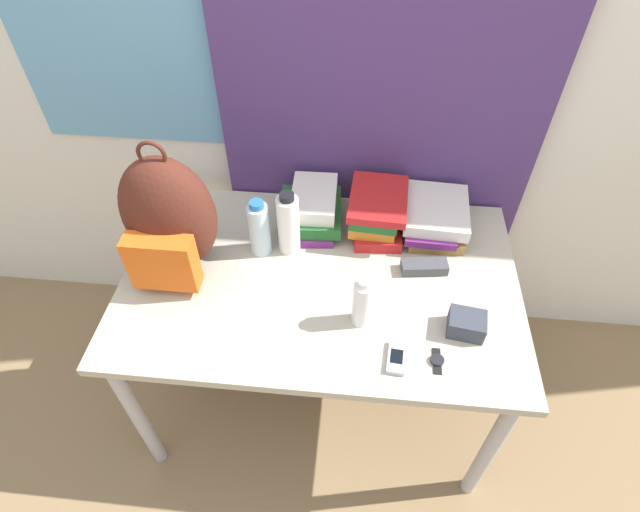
{
  "coord_description": "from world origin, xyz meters",
  "views": [
    {
      "loc": [
        0.1,
        -0.66,
        1.94
      ],
      "look_at": [
        0.0,
        0.41,
        0.82
      ],
      "focal_mm": 28.0,
      "sensor_mm": 36.0,
      "label": 1
    }
  ],
  "objects": [
    {
      "name": "ground_plane",
      "position": [
        0.0,
        0.0,
        0.0
      ],
      "size": [
        12.0,
        12.0,
        0.0
      ],
      "primitive_type": "plane",
      "color": "#8C704C"
    },
    {
      "name": "wall_back",
      "position": [
        -0.0,
        0.91,
        1.25
      ],
      "size": [
        6.0,
        0.06,
        2.5
      ],
      "color": "silver",
      "rests_on": "ground_plane"
    },
    {
      "name": "curtain_blue",
      "position": [
        0.16,
        0.85,
        1.25
      ],
      "size": [
        1.09,
        0.04,
        2.5
      ],
      "color": "#4C336B",
      "rests_on": "ground_plane"
    },
    {
      "name": "desk",
      "position": [
        0.0,
        0.41,
        0.64
      ],
      "size": [
        1.29,
        0.82,
        0.72
      ],
      "color": "#B7B299",
      "rests_on": "ground_plane"
    },
    {
      "name": "backpack",
      "position": [
        -0.47,
        0.43,
        0.92
      ],
      "size": [
        0.29,
        0.26,
        0.47
      ],
      "color": "#512319",
      "rests_on": "desk"
    },
    {
      "name": "book_stack_left",
      "position": [
        -0.06,
        0.67,
        0.78
      ],
      "size": [
        0.23,
        0.27,
        0.13
      ],
      "color": "#6B2370",
      "rests_on": "desk"
    },
    {
      "name": "book_stack_center",
      "position": [
        0.17,
        0.67,
        0.79
      ],
      "size": [
        0.21,
        0.28,
        0.15
      ],
      "color": "red",
      "rests_on": "desk"
    },
    {
      "name": "book_stack_right",
      "position": [
        0.37,
        0.67,
        0.78
      ],
      "size": [
        0.23,
        0.28,
        0.11
      ],
      "color": "olive",
      "rests_on": "desk"
    },
    {
      "name": "water_bottle",
      "position": [
        -0.21,
        0.51,
        0.82
      ],
      "size": [
        0.07,
        0.07,
        0.21
      ],
      "color": "silver",
      "rests_on": "desk"
    },
    {
      "name": "sports_bottle",
      "position": [
        -0.12,
        0.53,
        0.83
      ],
      "size": [
        0.07,
        0.07,
        0.24
      ],
      "color": "white",
      "rests_on": "desk"
    },
    {
      "name": "sunscreen_bottle",
      "position": [
        0.14,
        0.25,
        0.81
      ],
      "size": [
        0.06,
        0.06,
        0.18
      ],
      "color": "white",
      "rests_on": "desk"
    },
    {
      "name": "cell_phone",
      "position": [
        0.25,
        0.12,
        0.73
      ],
      "size": [
        0.06,
        0.11,
        0.02
      ],
      "color": "#B7BCC6",
      "rests_on": "desk"
    },
    {
      "name": "sunglasses_case",
      "position": [
        0.34,
        0.47,
        0.74
      ],
      "size": [
        0.16,
        0.07,
        0.04
      ],
      "color": "#47474C",
      "rests_on": "desk"
    },
    {
      "name": "camera_pouch",
      "position": [
        0.45,
        0.24,
        0.75
      ],
      "size": [
        0.12,
        0.1,
        0.06
      ],
      "color": "#383D47",
      "rests_on": "desk"
    },
    {
      "name": "wristwatch",
      "position": [
        0.36,
        0.13,
        0.72
      ],
      "size": [
        0.04,
        0.08,
        0.01
      ],
      "color": "black",
      "rests_on": "desk"
    }
  ]
}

